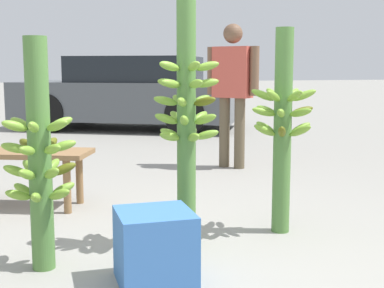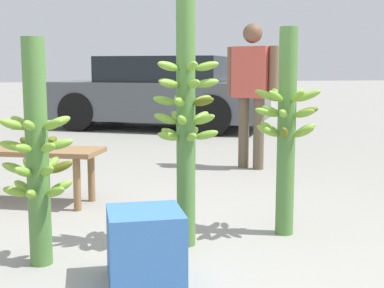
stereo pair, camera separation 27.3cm
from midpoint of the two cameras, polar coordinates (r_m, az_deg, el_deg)
ground_plane at (r=3.22m, az=1.23°, el=-12.60°), size 80.00×80.00×0.00m
banana_stalk_left at (r=3.13m, az=-13.80°, el=-1.10°), size 0.42×0.42×1.31m
banana_stalk_center at (r=3.35m, az=1.68°, el=3.14°), size 0.42×0.42×1.62m
banana_stalk_right at (r=3.68m, az=12.16°, el=1.72°), size 0.46×0.45×1.41m
vendor_person at (r=6.05m, az=7.71°, el=6.42°), size 0.51×0.54×1.62m
market_bench at (r=4.68m, az=-16.40°, el=-1.24°), size 1.47×0.93×0.47m
parked_car at (r=10.07m, az=-2.68°, el=5.44°), size 4.41×3.45×1.34m
produce_crate at (r=2.90m, az=-2.27°, el=-10.87°), size 0.39×0.39×0.39m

